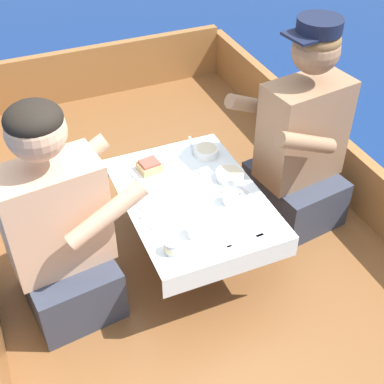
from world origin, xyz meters
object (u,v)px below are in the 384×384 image
Objects in this scene: sandwich at (150,166)px; coffee_cup_starboard at (197,230)px; person_port at (59,232)px; coffee_cup_port at (231,197)px; tin_can at (172,247)px; person_starboard at (300,145)px.

sandwich is 0.48m from coffee_cup_starboard.
person_port is 10.32× the size of coffee_cup_port.
coffee_cup_starboard is 0.13m from tin_can.
coffee_cup_port is at bearing 27.84° from tin_can.
coffee_cup_port is (-0.46, -0.18, -0.03)m from person_starboard.
tin_can is (0.39, -0.25, -0.01)m from person_port.
sandwich is at bearing -21.22° from person_starboard.
coffee_cup_starboard is (-0.68, -0.31, -0.03)m from person_starboard.
person_starboard is at bearing -1.52° from person_port.
person_port is 0.74m from coffee_cup_port.
person_port is 0.55m from coffee_cup_starboard.
sandwich is 1.17× the size of coffee_cup_port.
sandwich is at bearing 23.26° from person_port.
sandwich reaches higher than coffee_cup_starboard.
tin_can is at bearing -39.25° from person_port.
sandwich is at bearing 93.79° from coffee_cup_starboard.
coffee_cup_port is at bearing 30.93° from coffee_cup_starboard.
person_port is 10.11× the size of coffee_cup_starboard.
coffee_cup_port reaches higher than tin_can.
coffee_cup_port is at bearing 13.46° from person_starboard.
person_starboard reaches higher than coffee_cup_starboard.
coffee_cup_starboard is (0.03, -0.48, -0.00)m from sandwich.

